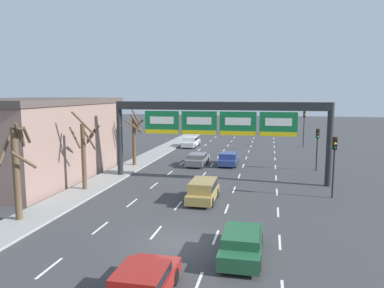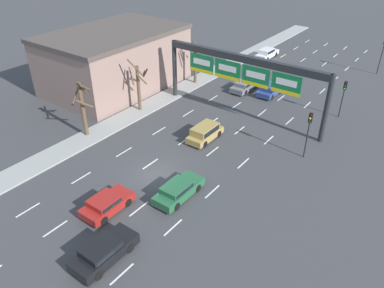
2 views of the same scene
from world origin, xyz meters
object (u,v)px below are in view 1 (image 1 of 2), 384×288
object	(u,v)px
car_red	(143,282)
tree_bare_second	(135,137)
tree_bare_closest	(17,167)
car_white	(191,141)
car_green	(242,242)
suv_gold	(203,190)
traffic_light_near_gantry	(334,155)
sign_gantry	(219,118)
traffic_light_mid_block	(304,122)
tree_bare_third	(85,150)
car_blue	(228,159)
car_grey	(198,159)
traffic_light_far_end	(317,141)

from	to	relation	value
car_red	tree_bare_second	distance (m)	25.84
tree_bare_closest	car_red	bearing A→B (deg)	-33.31
car_white	car_green	size ratio (longest dim) A/B	1.08
suv_gold	traffic_light_near_gantry	distance (m)	9.74
sign_gantry	car_red	distance (m)	19.87
suv_gold	traffic_light_mid_block	size ratio (longest dim) A/B	0.81
car_green	car_red	size ratio (longest dim) A/B	1.13
suv_gold	traffic_light_near_gantry	xyz separation A→B (m)	(9.05, 2.74, 2.35)
tree_bare_closest	tree_bare_third	world-z (taller)	tree_bare_third
tree_bare_second	traffic_light_mid_block	bearing A→B (deg)	44.31
car_white	tree_bare_third	distance (m)	25.48
sign_gantry	car_blue	xyz separation A→B (m)	(0.08, 7.15, -4.71)
car_white	tree_bare_closest	distance (m)	32.78
car_white	traffic_light_mid_block	world-z (taller)	traffic_light_mid_block
sign_gantry	suv_gold	size ratio (longest dim) A/B	4.54
car_grey	car_blue	world-z (taller)	car_blue
tree_bare_second	traffic_light_near_gantry	bearing A→B (deg)	-24.67
car_white	tree_bare_second	xyz separation A→B (m)	(-2.73, -15.04, 2.34)
sign_gantry	car_blue	size ratio (longest dim) A/B	4.65
car_grey	traffic_light_far_end	world-z (taller)	traffic_light_far_end
car_red	traffic_light_mid_block	world-z (taller)	traffic_light_mid_block
tree_bare_third	tree_bare_closest	bearing A→B (deg)	-93.35
traffic_light_mid_block	car_grey	bearing A→B (deg)	-127.04
traffic_light_far_end	tree_bare_second	bearing A→B (deg)	-175.15
car_grey	tree_bare_second	bearing A→B (deg)	-162.94
car_grey	tree_bare_second	size ratio (longest dim) A/B	0.80
car_green	tree_bare_second	size ratio (longest dim) A/B	0.79
car_white	tree_bare_second	bearing A→B (deg)	-100.29
car_red	traffic_light_far_end	bearing A→B (deg)	70.65
car_white	car_red	size ratio (longest dim) A/B	1.22
car_white	tree_bare_second	size ratio (longest dim) A/B	0.85
sign_gantry	suv_gold	xyz separation A→B (m)	(-0.19, -6.41, -4.59)
traffic_light_far_end	tree_bare_third	world-z (taller)	tree_bare_third
sign_gantry	traffic_light_far_end	world-z (taller)	sign_gantry
tree_bare_third	car_blue	bearing A→B (deg)	52.29
car_red	tree_bare_closest	world-z (taller)	tree_bare_closest
car_red	car_white	bearing A→B (deg)	99.49
car_white	suv_gold	world-z (taller)	suv_gold
tree_bare_third	traffic_light_near_gantry	bearing A→B (deg)	5.47
car_grey	traffic_light_near_gantry	world-z (taller)	traffic_light_near_gantry
traffic_light_far_end	tree_bare_second	world-z (taller)	tree_bare_second
sign_gantry	tree_bare_second	xyz separation A→B (m)	(-9.38, 4.71, -2.33)
car_white	car_green	distance (m)	36.01
traffic_light_near_gantry	traffic_light_far_end	world-z (taller)	traffic_light_near_gantry
tree_bare_second	car_grey	bearing A→B (deg)	17.06
car_red	tree_bare_closest	size ratio (longest dim) A/B	0.70
car_blue	traffic_light_near_gantry	world-z (taller)	traffic_light_near_gantry
tree_bare_third	suv_gold	bearing A→B (deg)	-5.86
car_green	traffic_light_near_gantry	distance (m)	12.84
traffic_light_far_end	car_white	bearing A→B (deg)	138.96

